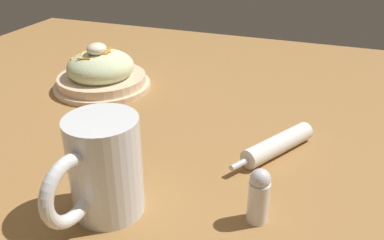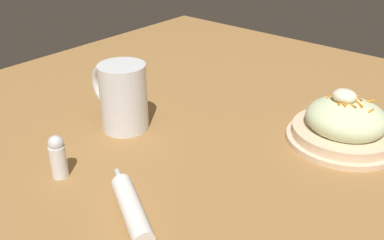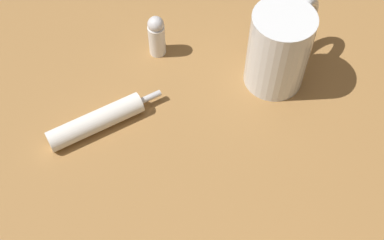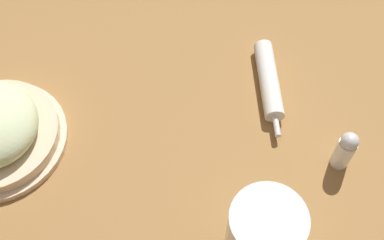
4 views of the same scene
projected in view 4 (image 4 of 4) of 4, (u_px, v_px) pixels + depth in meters
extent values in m
plane|color=#9E703D|center=(145.00, 175.00, 0.77)|extent=(1.43, 1.43, 0.00)
cylinder|color=white|center=(262.00, 238.00, 0.64)|extent=(0.10, 0.10, 0.14)
cylinder|color=white|center=(263.00, 235.00, 0.63)|extent=(0.09, 0.09, 0.01)
cylinder|color=white|center=(269.00, 80.00, 0.84)|extent=(0.15, 0.10, 0.03)
cylinder|color=silver|center=(277.00, 126.00, 0.79)|extent=(0.04, 0.03, 0.01)
cylinder|color=white|center=(343.00, 153.00, 0.75)|extent=(0.03, 0.03, 0.06)
sphere|color=silver|center=(350.00, 141.00, 0.72)|extent=(0.03, 0.03, 0.03)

